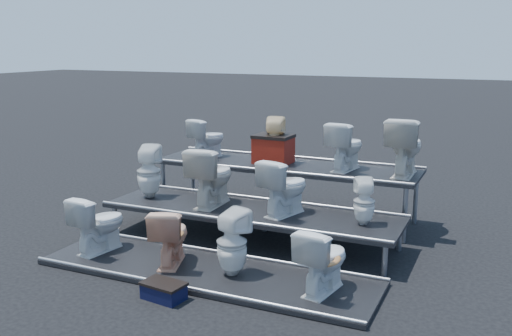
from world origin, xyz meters
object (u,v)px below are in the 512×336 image
at_px(toilet_11, 405,146).
at_px(step_stool, 164,292).
at_px(toilet_7, 364,202).
at_px(toilet_2, 232,243).
at_px(toilet_4, 149,171).
at_px(toilet_0, 99,223).
at_px(toilet_9, 274,140).
at_px(toilet_3, 323,259).
at_px(toilet_1, 170,236).
at_px(toilet_8, 208,138).
at_px(toilet_5, 211,176).
at_px(toilet_10, 346,146).
at_px(red_crate, 273,150).
at_px(toilet_6, 285,187).

height_order(toilet_11, step_stool, toilet_11).
height_order(toilet_7, step_stool, toilet_7).
xyz_separation_m(toilet_2, toilet_4, (-2.04, 1.30, 0.40)).
distance_m(toilet_2, toilet_11, 3.11).
bearing_deg(toilet_0, step_stool, 161.09).
height_order(toilet_0, toilet_9, toilet_9).
height_order(toilet_0, toilet_3, toilet_0).
distance_m(toilet_11, step_stool, 4.08).
bearing_deg(toilet_11, toilet_1, 48.71).
bearing_deg(toilet_0, toilet_11, -134.20).
distance_m(toilet_0, toilet_1, 1.10).
bearing_deg(toilet_4, toilet_3, 140.81).
xyz_separation_m(toilet_0, toilet_11, (3.44, 2.60, 0.85)).
bearing_deg(toilet_8, toilet_2, 142.81).
height_order(toilet_5, toilet_10, toilet_10).
bearing_deg(toilet_1, red_crate, -114.65).
height_order(toilet_7, toilet_8, toilet_8).
bearing_deg(toilet_0, toilet_10, -125.96).
relative_size(toilet_3, toilet_4, 0.94).
xyz_separation_m(toilet_10, red_crate, (-1.19, 0.02, -0.16)).
bearing_deg(toilet_9, toilet_3, 109.09).
bearing_deg(toilet_0, toilet_5, -118.17).
bearing_deg(toilet_1, toilet_8, -89.37).
height_order(toilet_4, toilet_7, toilet_4).
bearing_deg(toilet_9, step_stool, 78.22).
bearing_deg(red_crate, step_stool, -86.40).
bearing_deg(toilet_1, toilet_0, -18.34).
distance_m(toilet_3, toilet_4, 3.43).
xyz_separation_m(toilet_0, toilet_8, (0.20, 2.60, 0.75)).
xyz_separation_m(toilet_6, toilet_10, (0.48, 1.30, 0.38)).
xyz_separation_m(toilet_8, toilet_11, (3.24, 0.00, 0.10)).
bearing_deg(toilet_5, toilet_4, -1.25).
bearing_deg(toilet_6, toilet_8, -17.73).
bearing_deg(toilet_4, step_stool, 110.57).
relative_size(toilet_0, step_stool, 1.67).
bearing_deg(toilet_6, toilet_1, 69.13).
bearing_deg(toilet_5, toilet_8, -60.47).
bearing_deg(toilet_9, toilet_7, 130.52).
height_order(toilet_2, toilet_7, toilet_7).
bearing_deg(toilet_4, toilet_7, 163.23).
distance_m(toilet_7, toilet_8, 3.28).
bearing_deg(toilet_11, red_crate, 0.22).
distance_m(toilet_2, toilet_3, 1.11).
bearing_deg(step_stool, toilet_5, 111.82).
distance_m(toilet_2, toilet_7, 1.82).
distance_m(toilet_0, toilet_2, 1.95).
height_order(toilet_6, toilet_11, toilet_11).
relative_size(toilet_3, step_stool, 1.64).
height_order(toilet_3, red_crate, red_crate).
bearing_deg(toilet_0, toilet_7, -149.08).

